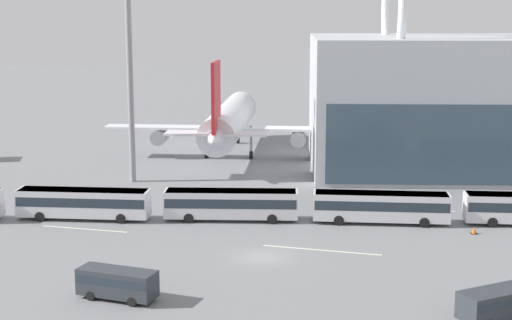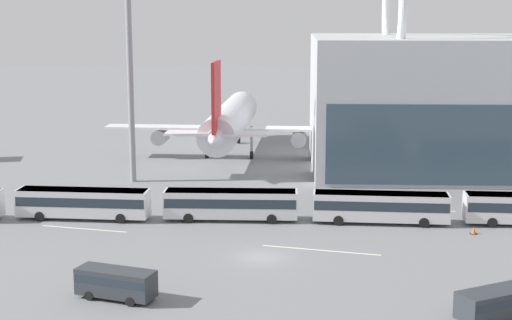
% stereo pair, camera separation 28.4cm
% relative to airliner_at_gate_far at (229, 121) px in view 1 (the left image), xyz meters
% --- Properties ---
extents(ground_plane, '(440.00, 440.00, 0.00)m').
position_rel_airliner_at_gate_far_xyz_m(ground_plane, '(6.00, -45.40, -5.19)').
color(ground_plane, slate).
extents(airliner_at_gate_far, '(35.29, 37.81, 14.60)m').
position_rel_airliner_at_gate_far_xyz_m(airliner_at_gate_far, '(0.00, 0.00, 0.00)').
color(airliner_at_gate_far, silver).
rests_on(airliner_at_gate_far, ground_plane).
extents(shuttle_bus_1, '(13.48, 3.36, 3.07)m').
position_rel_airliner_at_gate_far_xyz_m(shuttle_bus_1, '(-12.40, -33.85, -3.37)').
color(shuttle_bus_1, silver).
rests_on(shuttle_bus_1, ground_plane).
extents(shuttle_bus_2, '(13.36, 2.72, 3.07)m').
position_rel_airliner_at_gate_far_xyz_m(shuttle_bus_2, '(2.51, -33.71, -3.37)').
color(shuttle_bus_2, silver).
rests_on(shuttle_bus_2, ground_plane).
extents(shuttle_bus_3, '(13.48, 3.37, 3.07)m').
position_rel_airliner_at_gate_far_xyz_m(shuttle_bus_3, '(17.42, -34.22, -3.37)').
color(shuttle_bus_3, silver).
rests_on(shuttle_bus_3, ground_plane).
extents(service_van_foreground, '(6.23, 3.77, 2.25)m').
position_rel_airliner_at_gate_far_xyz_m(service_van_foreground, '(-4.37, -55.66, -3.86)').
color(service_van_foreground, '#2D3338').
rests_on(service_van_foreground, ground_plane).
extents(service_van_crossing, '(6.02, 4.59, 2.17)m').
position_rel_airliner_at_gate_far_xyz_m(service_van_crossing, '(22.47, -58.56, -3.90)').
color(service_van_crossing, '#2D3338').
rests_on(service_van_crossing, ground_plane).
extents(floodlight_mast, '(2.51, 2.51, 24.75)m').
position_rel_airliner_at_gate_far_xyz_m(floodlight_mast, '(-10.76, -16.26, 9.71)').
color(floodlight_mast, gray).
rests_on(floodlight_mast, ground_plane).
extents(lane_stripe_1, '(10.39, 2.71, 0.01)m').
position_rel_airliner_at_gate_far_xyz_m(lane_stripe_1, '(11.16, -43.29, -5.19)').
color(lane_stripe_1, silver).
rests_on(lane_stripe_1, ground_plane).
extents(lane_stripe_2, '(8.73, 3.77, 0.01)m').
position_rel_airliner_at_gate_far_xyz_m(lane_stripe_2, '(18.86, -29.91, -5.19)').
color(lane_stripe_2, silver).
rests_on(lane_stripe_2, ground_plane).
extents(lane_stripe_3, '(8.95, 0.34, 0.01)m').
position_rel_airliner_at_gate_far_xyz_m(lane_stripe_3, '(21.41, -29.31, -5.19)').
color(lane_stripe_3, silver).
rests_on(lane_stripe_3, ground_plane).
extents(lane_stripe_5, '(8.78, 2.22, 0.01)m').
position_rel_airliner_at_gate_far_xyz_m(lane_stripe_5, '(-11.49, -37.36, -5.19)').
color(lane_stripe_5, silver).
rests_on(lane_stripe_5, ground_plane).
extents(traffic_cone_1, '(0.64, 0.64, 0.67)m').
position_rel_airliner_at_gate_far_xyz_m(traffic_cone_1, '(25.84, -37.63, -4.86)').
color(traffic_cone_1, black).
rests_on(traffic_cone_1, ground_plane).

